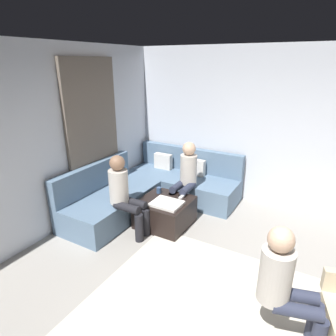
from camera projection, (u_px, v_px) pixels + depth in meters
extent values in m
cube|color=gray|center=(231.00, 335.00, 2.81)|extent=(6.00, 6.00, 0.10)
cube|color=silver|center=(295.00, 132.00, 4.72)|extent=(6.00, 0.12, 2.70)
cube|color=silver|center=(15.00, 152.00, 3.69)|extent=(0.12, 6.00, 2.70)
cube|color=#726659|center=(94.00, 138.00, 4.74)|extent=(0.06, 1.10, 2.50)
cube|color=beige|center=(216.00, 315.00, 2.96)|extent=(2.60, 2.20, 0.01)
cube|color=slate|center=(181.00, 186.00, 5.51)|extent=(2.10, 0.85, 0.42)
cube|color=slate|center=(190.00, 159.00, 5.65)|extent=(2.10, 0.14, 0.45)
cube|color=slate|center=(112.00, 206.00, 4.76)|extent=(0.85, 1.70, 0.42)
cube|color=slate|center=(93.00, 177.00, 4.77)|extent=(0.14, 1.70, 0.45)
cube|color=silver|center=(163.00, 163.00, 5.77)|extent=(0.36, 0.12, 0.36)
cube|color=silver|center=(195.00, 169.00, 5.44)|extent=(0.36, 0.12, 0.36)
cube|color=black|center=(165.00, 212.00, 4.56)|extent=(0.76, 0.76, 0.42)
cube|color=white|center=(167.00, 204.00, 4.33)|extent=(0.44, 0.36, 0.04)
cylinder|color=#334C72|center=(159.00, 190.00, 4.72)|extent=(0.08, 0.08, 0.10)
cube|color=white|center=(182.00, 196.00, 4.57)|extent=(0.05, 0.15, 0.02)
cylinder|color=#2D3347|center=(182.00, 208.00, 4.69)|extent=(0.12, 0.12, 0.42)
cylinder|color=#2D3347|center=(172.00, 205.00, 4.77)|extent=(0.12, 0.12, 0.42)
cylinder|color=#2D3347|center=(188.00, 188.00, 4.75)|extent=(0.12, 0.40, 0.12)
cylinder|color=#2D3347|center=(178.00, 186.00, 4.84)|extent=(0.12, 0.40, 0.12)
cylinder|color=beige|center=(189.00, 169.00, 4.87)|extent=(0.28, 0.28, 0.50)
sphere|color=#D8AD8C|center=(189.00, 149.00, 4.75)|extent=(0.22, 0.22, 0.22)
cylinder|color=black|center=(146.00, 222.00, 4.27)|extent=(0.12, 0.12, 0.42)
cylinder|color=black|center=(139.00, 228.00, 4.13)|extent=(0.12, 0.12, 0.42)
cylinder|color=black|center=(134.00, 203.00, 4.27)|extent=(0.40, 0.12, 0.12)
cylinder|color=black|center=(127.00, 208.00, 4.13)|extent=(0.40, 0.12, 0.12)
cylinder|color=beige|center=(119.00, 186.00, 4.21)|extent=(0.28, 0.28, 0.50)
sphere|color=#8C664C|center=(117.00, 163.00, 4.08)|extent=(0.22, 0.22, 0.22)
cylinder|color=#2D3347|center=(314.00, 322.00, 2.66)|extent=(0.12, 0.12, 0.40)
cylinder|color=#2D3347|center=(295.00, 295.00, 2.61)|extent=(0.42, 0.22, 0.12)
cylinder|color=#2D3347|center=(298.00, 311.00, 2.45)|extent=(0.42, 0.22, 0.12)
cylinder|color=beige|center=(276.00, 275.00, 2.49)|extent=(0.28, 0.28, 0.50)
sphere|color=#D8AD8C|center=(281.00, 240.00, 2.37)|extent=(0.22, 0.22, 0.22)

